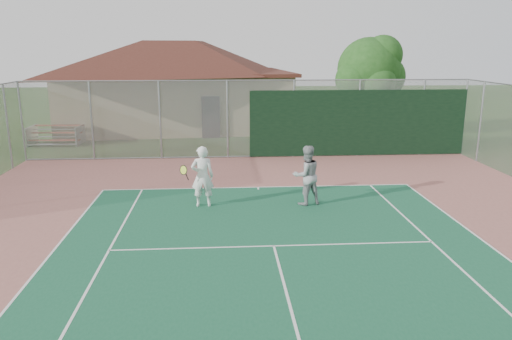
{
  "coord_description": "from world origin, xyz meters",
  "views": [
    {
      "loc": [
        -1.27,
        -5.35,
        4.92
      ],
      "look_at": [
        -0.23,
        9.62,
        1.22
      ],
      "focal_mm": 35.0,
      "sensor_mm": 36.0,
      "label": 1
    }
  ],
  "objects": [
    {
      "name": "clubhouse",
      "position": [
        -4.07,
        26.59,
        3.2
      ],
      "size": [
        15.36,
        10.91,
        6.31
      ],
      "rotation": [
        0.0,
        0.0,
        0.08
      ],
      "color": "tan",
      "rests_on": "ground"
    },
    {
      "name": "bleachers",
      "position": [
        -9.85,
        20.82,
        0.51
      ],
      "size": [
        2.65,
        1.66,
        0.97
      ],
      "rotation": [
        0.0,
        0.0,
        -0.04
      ],
      "color": "brown",
      "rests_on": "ground"
    },
    {
      "name": "back_fence",
      "position": [
        2.11,
        16.98,
        1.67
      ],
      "size": [
        20.08,
        0.11,
        3.53
      ],
      "color": "gray",
      "rests_on": "ground"
    },
    {
      "name": "player_white_front",
      "position": [
        -1.9,
        9.84,
        0.97
      ],
      "size": [
        1.09,
        0.7,
        1.93
      ],
      "rotation": [
        0.0,
        0.0,
        3.17
      ],
      "color": "white",
      "rests_on": "ground"
    },
    {
      "name": "player_grey_back",
      "position": [
        1.39,
        9.8,
        0.96
      ],
      "size": [
        1.11,
        0.98,
        1.91
      ],
      "rotation": [
        0.0,
        0.0,
        3.46
      ],
      "color": "#979A9C",
      "rests_on": "ground"
    },
    {
      "name": "tree",
      "position": [
        6.75,
        21.34,
        3.66
      ],
      "size": [
        3.99,
        3.78,
        5.57
      ],
      "color": "#351F13",
      "rests_on": "ground"
    }
  ]
}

